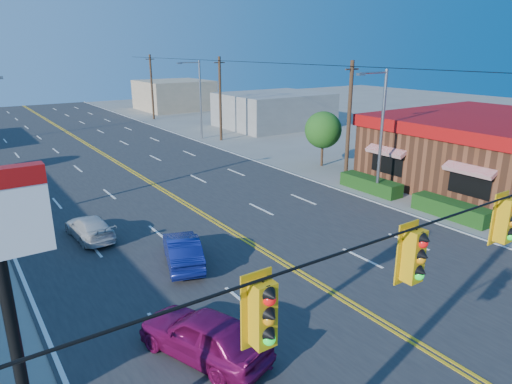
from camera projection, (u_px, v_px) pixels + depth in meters
road at (182, 202)px, 28.40m from camera, size 20.00×120.00×0.06m
kfc at (487, 149)px, 32.14m from camera, size 16.30×12.40×4.70m
pizza_hut_sign at (3, 277)px, 8.33m from camera, size 1.90×0.30×6.85m
streetlight_se at (380, 127)px, 28.16m from camera, size 2.55×0.25×8.00m
streetlight_ne at (199, 95)px, 47.02m from camera, size 2.55×0.25×8.00m
utility_pole_near at (349, 122)px, 32.15m from camera, size 0.28×0.28×8.40m
utility_pole_mid at (220, 99)px, 46.30m from camera, size 0.28×0.28×8.40m
utility_pole_far at (152, 87)px, 60.44m from camera, size 0.28×0.28×8.40m
tree_kfc_rear at (323, 130)px, 36.38m from camera, size 2.94×2.94×4.41m
bld_east_mid at (274, 110)px, 55.40m from camera, size 12.00×10.00×4.00m
bld_east_far at (174, 95)px, 71.01m from camera, size 10.00×10.00×4.40m
car_magenta at (204, 336)px, 13.95m from camera, size 3.22×4.79×1.51m
car_blue at (183, 251)px, 19.99m from camera, size 2.59×4.26×1.33m
car_white at (90, 229)px, 22.75m from camera, size 1.83×3.99×1.13m
car_silver at (7, 200)px, 26.92m from camera, size 3.37×4.71×1.19m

